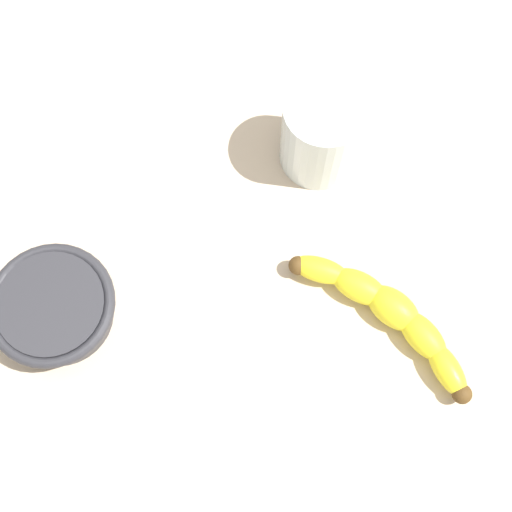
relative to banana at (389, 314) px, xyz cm
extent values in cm
cube|color=beige|center=(-5.32, 8.74, -3.45)|extent=(120.00, 120.00, 3.00)
ellipsoid|color=yellow|center=(-0.26, -8.41, 0.00)|extent=(4.73, 7.01, 2.81)
ellipsoid|color=yellow|center=(0.70, -4.23, 0.00)|extent=(4.13, 6.81, 3.35)
ellipsoid|color=yellow|center=(0.80, 0.06, 0.00)|extent=(4.39, 6.73, 3.90)
ellipsoid|color=yellow|center=(0.04, 4.28, 0.00)|extent=(5.00, 7.12, 3.35)
ellipsoid|color=yellow|center=(-1.56, 8.27, 0.00)|extent=(5.48, 7.01, 2.81)
sphere|color=#513819|center=(-1.18, -11.15, 0.00)|extent=(2.14, 2.14, 2.14)
sphere|color=#513819|center=(-2.90, 10.84, 0.00)|extent=(2.14, 2.14, 2.14)
cylinder|color=silver|center=(9.49, 19.06, 3.49)|extent=(9.30, 9.30, 10.88)
cylinder|color=#DB9BA2|center=(9.49, 19.06, 2.65)|extent=(8.80, 8.80, 8.70)
cylinder|color=#2D2D33|center=(-25.00, 25.92, 0.73)|extent=(11.42, 11.42, 5.37)
torus|color=#2D2D33|center=(-25.00, 25.92, 2.82)|extent=(13.61, 13.61, 1.20)
camera|label=1|loc=(-23.28, -2.58, 73.75)|focal=48.94mm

